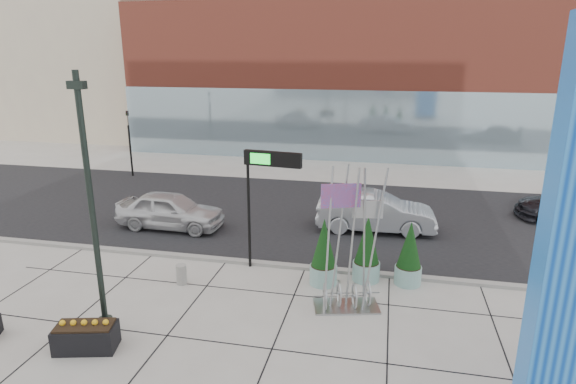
% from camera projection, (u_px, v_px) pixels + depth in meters
% --- Properties ---
extents(ground, '(160.00, 160.00, 0.00)m').
position_uv_depth(ground, '(247.00, 325.00, 13.88)').
color(ground, '#9E9991').
rests_on(ground, ground).
extents(street_asphalt, '(80.00, 12.00, 0.02)m').
position_uv_depth(street_asphalt, '(306.00, 214.00, 23.26)').
color(street_asphalt, black).
rests_on(street_asphalt, ground).
extents(curb_edge, '(80.00, 0.30, 0.12)m').
position_uv_depth(curb_edge, '(278.00, 265.00, 17.61)').
color(curb_edge, gray).
rests_on(curb_edge, ground).
extents(tower_podium, '(34.00, 10.00, 11.00)m').
position_uv_depth(tower_podium, '(357.00, 79.00, 37.46)').
color(tower_podium, '#953B2B').
rests_on(tower_podium, ground).
extents(tower_glass_front, '(34.00, 0.60, 5.00)m').
position_uv_depth(tower_glass_front, '(351.00, 126.00, 33.80)').
color(tower_glass_front, '#8CA5B2').
rests_on(tower_glass_front, ground).
extents(lamp_post, '(0.45, 0.39, 7.16)m').
position_uv_depth(lamp_post, '(95.00, 235.00, 12.68)').
color(lamp_post, black).
rests_on(lamp_post, ground).
extents(public_art_sculpture, '(2.16, 1.43, 4.49)m').
position_uv_depth(public_art_sculpture, '(348.00, 272.00, 14.50)').
color(public_art_sculpture, '#A4A8A9').
rests_on(public_art_sculpture, ground).
extents(concrete_bollard, '(0.35, 0.35, 0.69)m').
position_uv_depth(concrete_bollard, '(181.00, 274.00, 16.24)').
color(concrete_bollard, gray).
rests_on(concrete_bollard, ground).
extents(overhead_street_sign, '(2.05, 0.43, 4.35)m').
position_uv_depth(overhead_street_sign, '(269.00, 168.00, 16.44)').
color(overhead_street_sign, black).
rests_on(overhead_street_sign, ground).
extents(round_planter_east, '(0.90, 0.90, 2.24)m').
position_uv_depth(round_planter_east, '(409.00, 255.00, 16.04)').
color(round_planter_east, '#86B4AD').
rests_on(round_planter_east, ground).
extents(round_planter_mid, '(0.93, 0.93, 2.33)m').
position_uv_depth(round_planter_mid, '(367.00, 250.00, 16.31)').
color(round_planter_mid, '#86B4AD').
rests_on(round_planter_mid, ground).
extents(round_planter_west, '(0.93, 0.93, 2.33)m').
position_uv_depth(round_planter_west, '(324.00, 253.00, 16.04)').
color(round_planter_west, '#86B4AD').
rests_on(round_planter_west, ground).
extents(box_planter_north, '(1.71, 1.13, 0.86)m').
position_uv_depth(box_planter_north, '(86.00, 336.00, 12.65)').
color(box_planter_north, black).
rests_on(box_planter_north, ground).
extents(car_white_west, '(4.78, 2.01, 1.61)m').
position_uv_depth(car_white_west, '(170.00, 211.00, 21.25)').
color(car_white_west, silver).
rests_on(car_white_west, ground).
extents(car_silver_mid, '(5.17, 2.02, 1.68)m').
position_uv_depth(car_silver_mid, '(376.00, 212.00, 20.92)').
color(car_silver_mid, '#AEB0B6').
rests_on(car_silver_mid, ground).
extents(car_dark_east, '(5.21, 2.71, 1.44)m').
position_uv_depth(car_dark_east, '(572.00, 205.00, 22.31)').
color(car_dark_east, black).
rests_on(car_dark_east, ground).
extents(traffic_signal, '(0.15, 0.18, 4.10)m').
position_uv_depth(traffic_signal, '(130.00, 140.00, 29.70)').
color(traffic_signal, black).
rests_on(traffic_signal, ground).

